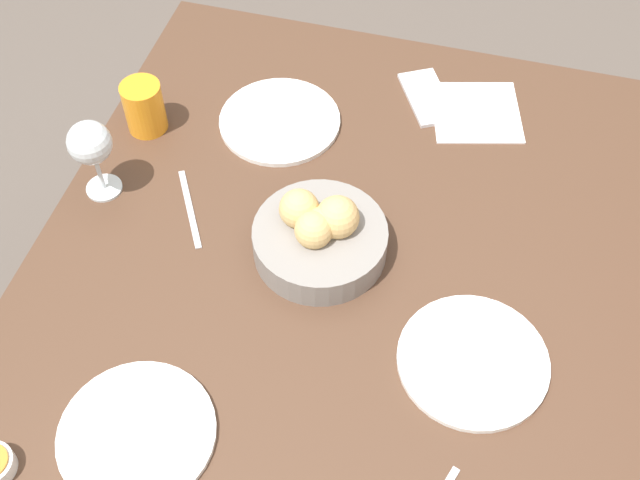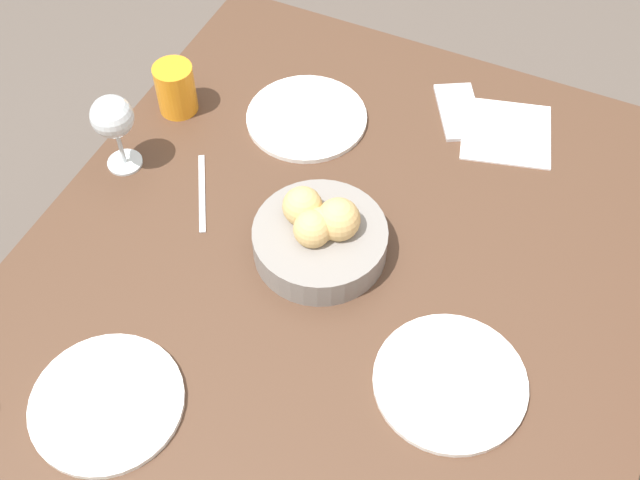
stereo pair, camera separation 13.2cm
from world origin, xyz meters
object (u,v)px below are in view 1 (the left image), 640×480
Objects in this scene: juice_glass at (144,107)px; cell_phone at (427,97)px; plate_near_left at (280,121)px; plate_far_center at (473,361)px; wine_glass at (90,145)px; bread_basket at (320,235)px; plate_near_right at (137,434)px; knife_silver at (190,208)px; napkin at (476,112)px.

cell_phone is (-0.21, 0.50, -0.05)m from juice_glass.
plate_near_left and plate_far_center have the same top height.
bread_basket is at bearing 85.89° from wine_glass.
juice_glass is 0.18m from wine_glass.
plate_near_right is at bearing -23.18° from bread_basket.
juice_glass is at bearing -116.92° from plate_far_center.
wine_glass reaches higher than knife_silver.
bread_basket is at bearing 83.98° from knife_silver.
knife_silver is at bearing -169.47° from plate_near_right.
knife_silver is (-0.17, -0.52, -0.00)m from plate_far_center.
plate_near_left is 1.01× the size of plate_near_right.
wine_glass is at bearing -59.10° from napkin.
plate_near_left and plate_near_right have the same top height.
knife_silver is (0.00, 0.16, -0.11)m from wine_glass.
napkin is (-0.37, 0.61, -0.11)m from wine_glass.
plate_far_center is at bearing 46.18° from plate_near_left.
cell_phone is at bearing -162.56° from plate_far_center.
napkin is at bearing -172.08° from plate_far_center.
plate_far_center is 0.55m from napkin.
bread_basket is 0.41m from wine_glass.
plate_near_left is (-0.27, -0.15, -0.04)m from bread_basket.
bread_basket is 0.44m from juice_glass.
knife_silver is at bearing -20.25° from plate_near_left.
napkin is at bearing 120.90° from wine_glass.
juice_glass reaches higher than cell_phone.
knife_silver is (-0.41, -0.08, -0.00)m from plate_near_right.
knife_silver is 0.58m from napkin.
plate_near_left is at bearing -70.79° from napkin.
wine_glass reaches higher than juice_glass.
juice_glass is 0.62× the size of knife_silver.
plate_near_right is 1.46× the size of wine_glass.
juice_glass is at bearing -72.61° from plate_near_left.
plate_near_right is at bearing -18.87° from cell_phone.
plate_far_center is 0.75m from juice_glass.
juice_glass is (-0.58, -0.22, 0.05)m from plate_near_right.
cell_phone is at bearing 165.42° from bread_basket.
napkin is 1.21× the size of cell_phone.
plate_near_left is 1.44× the size of knife_silver.
napkin is (-0.54, -0.08, -0.00)m from plate_far_center.
wine_glass is at bearing -53.45° from cell_phone.
plate_near_left is 2.30× the size of juice_glass.
plate_near_right is 0.84m from cell_phone.
plate_near_right is at bearing -1.18° from plate_near_left.
bread_basket is at bearing -14.58° from cell_phone.
plate_far_center reaches higher than knife_silver.
wine_glass is 0.65m from cell_phone.
plate_far_center reaches higher than napkin.
juice_glass is (-0.34, -0.67, 0.05)m from plate_far_center.
juice_glass reaches higher than plate_near_left.
plate_near_right is 0.98× the size of plate_far_center.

